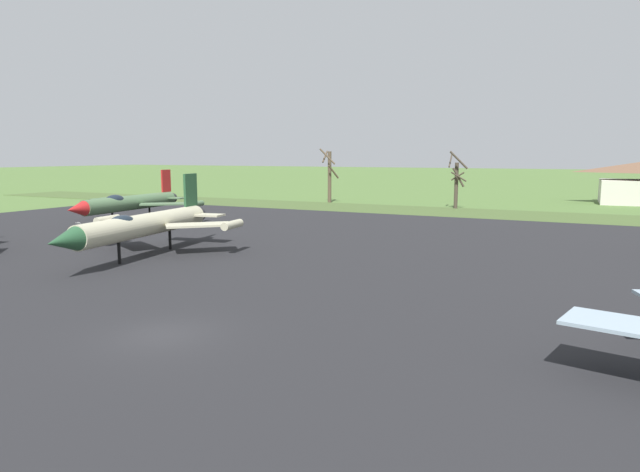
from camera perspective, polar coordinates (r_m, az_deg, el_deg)
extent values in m
plane|color=#4C6B33|center=(24.31, -15.56, -9.67)|extent=(600.00, 600.00, 0.00)
cube|color=black|center=(39.40, 2.69, -2.50)|extent=(104.81, 61.25, 0.05)
cube|color=#42582B|center=(74.05, 14.35, 2.29)|extent=(164.81, 12.00, 0.06)
cylinder|color=#B7B293|center=(42.58, -17.21, 1.08)|extent=(3.85, 14.15, 1.62)
cone|color=#234C2D|center=(36.22, -24.58, -0.49)|extent=(1.84, 2.52, 1.49)
cylinder|color=black|center=(48.76, -12.29, 2.12)|extent=(1.26, 1.06, 1.14)
ellipsoid|color=#19232D|center=(40.41, -19.36, 1.26)|extent=(1.12, 2.10, 1.05)
cube|color=#B7B293|center=(46.05, -19.02, 1.36)|extent=(5.17, 4.02, 0.15)
cube|color=#B7B293|center=(42.60, -12.17, 1.11)|extent=(4.87, 4.84, 0.15)
cylinder|color=#B7B293|center=(48.13, -20.67, 1.56)|extent=(1.01, 2.66, 0.61)
cylinder|color=#B7B293|center=(42.23, -8.84, 1.13)|extent=(1.01, 2.66, 0.61)
cube|color=#234C2D|center=(47.76, -12.95, 4.56)|extent=(0.48, 1.84, 2.66)
cube|color=#B7B293|center=(48.64, -14.54, 2.18)|extent=(2.71, 1.90, 0.15)
cube|color=#B7B293|center=(47.04, -11.28, 2.09)|extent=(2.71, 1.90, 0.15)
cylinder|color=black|center=(40.32, -19.61, -1.66)|extent=(0.22, 0.22, 1.52)
cylinder|color=black|center=(45.34, -14.90, -0.41)|extent=(0.22, 0.22, 1.52)
cylinder|color=#4C6B47|center=(63.67, -18.51, 3.20)|extent=(2.97, 13.70, 1.57)
cone|color=#B21E1E|center=(57.83, -23.43, 2.48)|extent=(1.65, 2.23, 1.44)
cylinder|color=black|center=(69.30, -14.79, 3.73)|extent=(1.18, 0.97, 1.10)
ellipsoid|color=#19232D|center=(61.70, -20.02, 3.38)|extent=(1.27, 2.38, 1.19)
cube|color=#4C6B47|center=(67.10, -20.15, 3.26)|extent=(6.08, 4.61, 0.15)
cube|color=#4C6B47|center=(62.59, -15.10, 3.15)|extent=(5.81, 5.34, 0.15)
cylinder|color=#4C6B47|center=(69.69, -21.41, 3.36)|extent=(0.84, 2.56, 0.59)
cylinder|color=#4C6B47|center=(61.76, -12.44, 3.18)|extent=(0.84, 2.56, 0.59)
cube|color=#B21E1E|center=(68.47, -15.28, 5.40)|extent=(0.35, 1.60, 2.58)
cube|color=#4C6B47|center=(69.26, -16.22, 3.77)|extent=(2.24, 1.68, 0.15)
cube|color=#4C6B47|center=(67.65, -14.37, 3.74)|extent=(2.24, 1.68, 0.15)
cylinder|color=black|center=(61.53, -20.21, 1.54)|extent=(0.21, 0.21, 1.47)
cylinder|color=black|center=(66.14, -16.82, 2.12)|extent=(0.21, 0.21, 1.47)
cylinder|color=black|center=(58.13, -23.17, 0.64)|extent=(0.08, 0.08, 0.70)
cube|color=white|center=(58.07, -23.19, 1.13)|extent=(0.64, 0.23, 0.33)
cylinder|color=brown|center=(87.53, 0.97, 5.97)|extent=(0.55, 0.55, 7.84)
cylinder|color=brown|center=(86.78, 1.37, 6.50)|extent=(1.13, 1.99, 2.13)
cylinder|color=brown|center=(86.34, 0.75, 8.03)|extent=(2.53, 0.64, 2.47)
cylinder|color=brown|center=(87.81, 0.51, 8.01)|extent=(0.26, 1.76, 1.86)
cylinder|color=#42382D|center=(79.35, 13.58, 4.95)|extent=(0.51, 0.51, 6.29)
cylinder|color=#42382D|center=(78.10, 13.84, 7.45)|extent=(2.41, 1.29, 2.47)
cylinder|color=#42382D|center=(78.31, 13.83, 5.83)|extent=(1.97, 1.23, 1.37)
cylinder|color=#42382D|center=(79.40, 13.04, 7.43)|extent=(0.31, 1.91, 1.87)
cylinder|color=#42382D|center=(78.58, 13.79, 5.76)|extent=(1.63, 1.17, 2.63)
cylinder|color=#42382D|center=(80.13, 13.73, 5.88)|extent=(1.82, 0.27, 1.25)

